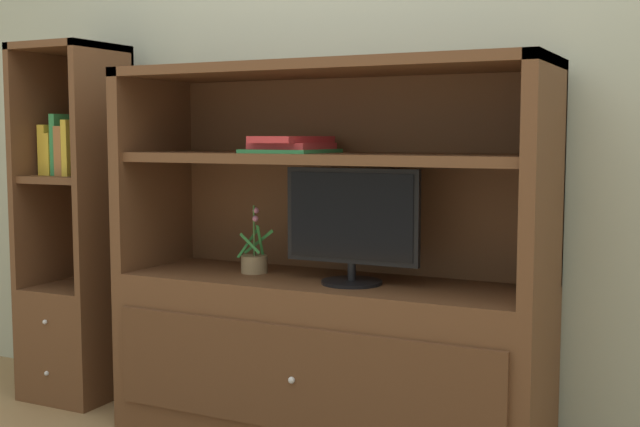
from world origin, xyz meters
The scene contains 7 objects.
painted_rear_wall centered at (0.00, 0.75, 1.40)m, with size 6.00×0.10×2.80m, color #ADB29E.
media_console centered at (0.00, 0.41, 0.46)m, with size 1.62×0.53×1.40m.
tv_monitor centered at (0.12, 0.36, 0.83)m, with size 0.51×0.22×0.42m.
potted_plant centered at (-0.32, 0.41, 0.66)m, with size 0.15×0.15×0.26m.
magazine_stack centered at (-0.14, 0.39, 1.11)m, with size 0.28×0.34×0.06m.
bookshelf_tall centered at (-1.22, 0.41, 0.53)m, with size 0.39×0.38×1.53m.
upright_book_row centered at (-1.24, 0.40, 1.09)m, with size 0.23×0.17×0.26m.
Camera 1 is at (1.31, -2.28, 1.15)m, focal length 45.80 mm.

